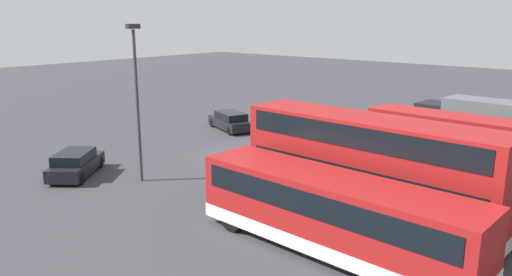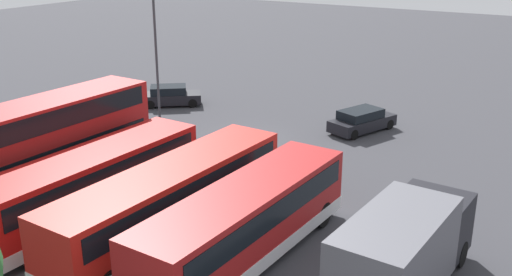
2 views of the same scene
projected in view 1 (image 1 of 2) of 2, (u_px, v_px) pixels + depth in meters
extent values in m
plane|color=#38383D|center=(231.00, 156.00, 31.37)|extent=(140.00, 140.00, 0.00)
cube|color=#A51919|center=(459.00, 138.00, 29.06)|extent=(3.02, 10.92, 2.60)
cube|color=silver|center=(457.00, 155.00, 29.30)|extent=(3.07, 10.97, 0.55)
cube|color=black|center=(460.00, 128.00, 28.92)|extent=(3.05, 10.13, 0.90)
cube|color=black|center=(377.00, 116.00, 32.53)|extent=(2.25, 0.16, 1.10)
cylinder|color=black|center=(387.00, 148.00, 31.19)|extent=(0.35, 1.11, 1.10)
cylinder|color=black|center=(404.00, 141.00, 32.78)|extent=(0.35, 1.11, 1.10)
cube|color=red|center=(433.00, 150.00, 26.49)|extent=(3.09, 12.06, 2.60)
cube|color=silver|center=(432.00, 168.00, 26.74)|extent=(3.14, 12.10, 0.55)
cube|color=black|center=(434.00, 139.00, 26.35)|extent=(3.12, 11.26, 0.90)
cube|color=black|center=(340.00, 123.00, 30.35)|extent=(2.25, 0.16, 1.10)
cylinder|color=black|center=(349.00, 157.00, 29.01)|extent=(0.35, 1.11, 1.10)
cylinder|color=black|center=(368.00, 150.00, 30.60)|extent=(0.35, 1.11, 1.10)
cube|color=#B71411|center=(411.00, 168.00, 23.29)|extent=(3.01, 11.06, 2.60)
cube|color=silver|center=(410.00, 188.00, 23.54)|extent=(3.05, 11.10, 0.55)
cube|color=black|center=(412.00, 155.00, 23.15)|extent=(3.03, 10.26, 0.90)
cube|color=black|center=(317.00, 137.00, 26.80)|extent=(2.25, 0.15, 1.10)
cylinder|color=black|center=(326.00, 177.00, 25.46)|extent=(0.35, 1.11, 1.10)
cylinder|color=black|center=(350.00, 167.00, 27.06)|extent=(0.35, 1.11, 1.10)
cylinder|color=black|center=(490.00, 220.00, 20.05)|extent=(0.35, 1.11, 1.10)
cylinder|color=black|center=(508.00, 205.00, 21.65)|extent=(0.35, 1.11, 1.10)
cube|color=#A51919|center=(369.00, 167.00, 20.75)|extent=(3.03, 11.49, 4.20)
cube|color=silver|center=(366.00, 207.00, 21.19)|extent=(3.07, 11.54, 0.55)
cube|color=black|center=(368.00, 171.00, 20.80)|extent=(3.06, 10.70, 0.90)
cube|color=black|center=(370.00, 132.00, 20.39)|extent=(3.06, 10.70, 0.90)
cube|color=black|center=(268.00, 147.00, 24.60)|extent=(2.25, 0.16, 1.10)
cylinder|color=black|center=(274.00, 192.00, 23.26)|extent=(0.35, 1.11, 1.10)
cylinder|color=black|center=(303.00, 181.00, 24.85)|extent=(0.35, 1.11, 1.10)
cylinder|color=black|center=(455.00, 248.00, 17.56)|extent=(0.35, 1.11, 1.10)
cylinder|color=black|center=(478.00, 229.00, 19.15)|extent=(0.35, 1.11, 1.10)
cube|color=#A51919|center=(333.00, 212.00, 18.00)|extent=(2.94, 11.19, 2.60)
cube|color=silver|center=(332.00, 237.00, 18.24)|extent=(2.98, 11.24, 0.55)
cube|color=black|center=(334.00, 196.00, 17.86)|extent=(2.97, 10.40, 0.90)
cube|color=black|center=(227.00, 166.00, 21.53)|extent=(2.25, 0.14, 1.10)
cylinder|color=black|center=(232.00, 218.00, 20.19)|extent=(0.34, 1.11, 1.10)
cylinder|color=black|center=(268.00, 203.00, 21.80)|extent=(0.34, 1.11, 1.10)
cylinder|color=black|center=(455.00, 266.00, 16.33)|extent=(0.34, 1.11, 1.10)
cube|color=#595960|center=(487.00, 121.00, 33.20)|extent=(2.84, 5.65, 2.80)
cube|color=black|center=(434.00, 117.00, 35.81)|extent=(2.62, 2.15, 2.20)
cylinder|color=black|center=(425.00, 133.00, 35.27)|extent=(0.34, 1.02, 1.00)
cylinder|color=black|center=(439.00, 128.00, 36.84)|extent=(0.34, 1.02, 1.00)
cylinder|color=black|center=(507.00, 147.00, 31.54)|extent=(0.34, 1.02, 1.00)
cube|color=black|center=(76.00, 166.00, 27.29)|extent=(4.39, 4.01, 0.70)
cube|color=black|center=(74.00, 157.00, 26.95)|extent=(2.98, 2.84, 0.55)
cylinder|color=black|center=(73.00, 162.00, 28.82)|extent=(0.64, 0.57, 0.64)
cylinder|color=black|center=(100.00, 162.00, 28.76)|extent=(0.64, 0.57, 0.64)
cylinder|color=black|center=(51.00, 178.00, 25.93)|extent=(0.64, 0.57, 0.64)
cylinder|color=black|center=(80.00, 179.00, 25.87)|extent=(0.64, 0.57, 0.64)
cube|color=black|center=(230.00, 123.00, 38.53)|extent=(3.27, 4.83, 0.70)
cube|color=black|center=(231.00, 116.00, 38.21)|extent=(2.49, 3.09, 0.55)
cylinder|color=black|center=(212.00, 123.00, 39.61)|extent=(0.43, 0.68, 0.64)
cylinder|color=black|center=(230.00, 121.00, 40.35)|extent=(0.43, 0.68, 0.64)
cylinder|color=black|center=(230.00, 131.00, 36.81)|extent=(0.43, 0.68, 0.64)
cylinder|color=black|center=(249.00, 129.00, 37.56)|extent=(0.43, 0.68, 0.64)
cylinder|color=#38383D|center=(138.00, 108.00, 25.60)|extent=(0.16, 0.16, 8.01)
cube|color=#262628|center=(133.00, 26.00, 24.61)|extent=(0.70, 0.30, 0.24)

